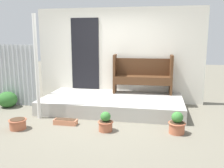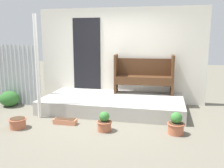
{
  "view_description": "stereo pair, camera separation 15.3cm",
  "coord_description": "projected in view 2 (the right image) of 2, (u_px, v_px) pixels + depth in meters",
  "views": [
    {
      "loc": [
        1.23,
        -5.11,
        1.83
      ],
      "look_at": [
        0.2,
        0.31,
        0.77
      ],
      "focal_mm": 40.0,
      "sensor_mm": 36.0,
      "label": 1
    },
    {
      "loc": [
        1.38,
        -5.08,
        1.83
      ],
      "look_at": [
        0.2,
        0.31,
        0.77
      ],
      "focal_mm": 40.0,
      "sensor_mm": 36.0,
      "label": 2
    }
  ],
  "objects": [
    {
      "name": "porch_slab",
      "position": [
        113.0,
        103.0,
        6.29
      ],
      "size": [
        3.46,
        1.75,
        0.32
      ],
      "color": "#B2AFA8",
      "rests_on": "ground_plane"
    },
    {
      "name": "house_wall",
      "position": [
        118.0,
        56.0,
        6.95
      ],
      "size": [
        4.66,
        0.08,
        2.6
      ],
      "color": "white",
      "rests_on": "ground_plane"
    },
    {
      "name": "flower_pot_middle",
      "position": [
        104.0,
        123.0,
        4.88
      ],
      "size": [
        0.31,
        0.31,
        0.39
      ],
      "color": "#B26042",
      "rests_on": "ground_plane"
    },
    {
      "name": "ground_plane",
      "position": [
        100.0,
        120.0,
        5.51
      ],
      "size": [
        24.0,
        24.0,
        0.0
      ],
      "primitive_type": "plane",
      "color": "#706B5B"
    },
    {
      "name": "support_post",
      "position": [
        37.0,
        67.0,
        5.51
      ],
      "size": [
        0.08,
        0.08,
        2.31
      ],
      "color": "white",
      "rests_on": "ground_plane"
    },
    {
      "name": "flower_pot_right",
      "position": [
        176.0,
        125.0,
        4.72
      ],
      "size": [
        0.34,
        0.34,
        0.43
      ],
      "color": "#B26042",
      "rests_on": "ground_plane"
    },
    {
      "name": "planter_box_rect",
      "position": [
        65.0,
        121.0,
        5.29
      ],
      "size": [
        0.49,
        0.18,
        0.12
      ],
      "color": "tan",
      "rests_on": "ground_plane"
    },
    {
      "name": "flower_pot_left",
      "position": [
        18.0,
        123.0,
        5.03
      ],
      "size": [
        0.36,
        0.36,
        0.21
      ],
      "color": "#B26042",
      "rests_on": "ground_plane"
    },
    {
      "name": "bench",
      "position": [
        144.0,
        74.0,
        6.63
      ],
      "size": [
        1.57,
        0.48,
        1.03
      ],
      "rotation": [
        0.0,
        0.0,
        0.05
      ],
      "color": "#4C2D19",
      "rests_on": "porch_slab"
    },
    {
      "name": "shrub_by_fence",
      "position": [
        9.0,
        99.0,
        6.59
      ],
      "size": [
        0.51,
        0.46,
        0.41
      ],
      "color": "#2D6628",
      "rests_on": "ground_plane"
    }
  ]
}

